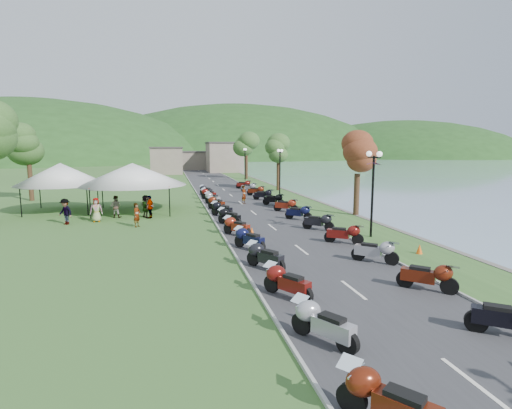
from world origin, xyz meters
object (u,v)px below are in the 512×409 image
vendor_tent_main (133,188)px  pedestrian_c (66,225)px  pedestrian_a (137,227)px  pedestrian_b (116,218)px

vendor_tent_main → pedestrian_c: vendor_tent_main is taller
pedestrian_a → pedestrian_b: pedestrian_b is taller
pedestrian_a → pedestrian_b: size_ratio=0.96×
vendor_tent_main → pedestrian_b: 3.39m
vendor_tent_main → pedestrian_b: size_ratio=3.42×
pedestrian_a → pedestrian_b: (-1.83, 4.02, 0.00)m
pedestrian_b → pedestrian_a: bearing=128.9°
pedestrian_b → vendor_tent_main: bearing=-99.9°
vendor_tent_main → pedestrian_a: size_ratio=3.55×
pedestrian_b → pedestrian_c: pedestrian_c is taller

